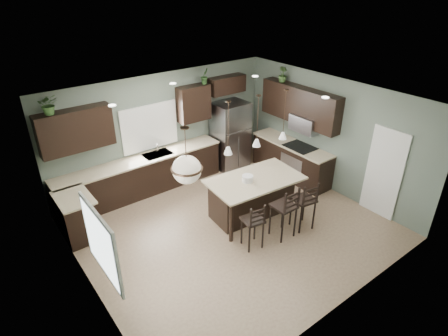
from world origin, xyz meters
The scene contains 33 objects.
ground centered at (0.00, 0.00, 0.00)m, with size 6.00×6.00×0.00m, color #9E8466.
pantry_door centered at (2.98, -1.55, 1.02)m, with size 0.04×0.82×2.04m, color white.
window_back centered at (-0.40, 2.73, 1.55)m, with size 1.35×0.02×1.00m, color white.
window_left centered at (-2.98, -0.80, 1.55)m, with size 0.02×1.10×1.00m, color white.
left_return_cabs centered at (-2.70, 1.70, 0.45)m, with size 0.60×0.90×0.90m, color black.
left_return_countertop centered at (-2.68, 1.70, 0.92)m, with size 0.66×0.96×0.04m, color #BEB48F.
back_lower_cabs centered at (-0.85, 2.45, 0.45)m, with size 4.20×0.60×0.90m, color black.
back_countertop centered at (-0.85, 2.43, 0.92)m, with size 4.20×0.66×0.04m, color #BEB48F.
sink_inset centered at (-0.40, 2.43, 0.94)m, with size 0.70×0.45×0.01m, color gray.
faucet centered at (-0.40, 2.40, 1.08)m, with size 0.02×0.02×0.28m, color silver.
back_upper_left centered at (-2.15, 2.58, 1.95)m, with size 1.55×0.34×0.90m, color black.
back_upper_right centered at (0.80, 2.58, 1.95)m, with size 0.85×0.34×0.90m, color black.
fridge_header centered at (1.85, 2.58, 2.25)m, with size 1.05×0.34×0.45m, color black.
right_lower_cabs centered at (2.70, 0.87, 0.45)m, with size 0.60×2.35×0.90m, color black.
right_countertop centered at (2.68, 0.87, 0.92)m, with size 0.66×2.35×0.04m, color #BEB48F.
cooktop centered at (2.68, 0.60, 0.94)m, with size 0.58×0.75×0.02m, color black.
wall_oven_front centered at (2.40, 0.60, 0.45)m, with size 0.01×0.72×0.60m, color gray.
right_upper_cabs centered at (2.83, 0.87, 1.95)m, with size 0.34×2.35×0.90m, color black.
microwave centered at (2.78, 0.60, 1.55)m, with size 0.40×0.75×0.40m, color gray.
refrigerator centered at (1.75, 2.29, 0.93)m, with size 0.90×0.74×1.85m, color gray.
kitchen_island centered at (0.70, 0.08, 0.46)m, with size 2.04×1.16×0.92m, color black.
serving_dish centered at (0.50, 0.10, 0.99)m, with size 0.24×0.24×0.14m, color silver.
bar_stool_left centered at (-0.06, -0.72, 0.52)m, with size 0.38×0.38×1.04m, color black.
bar_stool_center centered at (0.67, -0.84, 0.60)m, with size 0.44×0.44×1.19m, color black.
bar_stool_right centered at (1.21, -0.89, 0.57)m, with size 0.42×0.42×1.14m, color black.
pendant_left centered at (0.00, 0.14, 2.25)m, with size 0.17×0.17×1.10m, color white, non-canonical shape.
pendant_center centered at (0.70, 0.08, 2.25)m, with size 0.17×0.17×1.10m, color white, non-canonical shape.
pendant_right centered at (1.40, 0.02, 2.25)m, with size 0.17×0.17×1.10m, color white, non-canonical shape.
chandelier centered at (-1.33, -0.48, 2.30)m, with size 0.52×0.52×0.99m, color beige, non-canonical shape.
plant_back_left centered at (-2.57, 2.55, 2.61)m, with size 0.37×0.32×0.41m, color #335A27.
plant_back_right centered at (1.13, 2.55, 2.60)m, with size 0.22×0.18×0.40m, color #2A5023.
plant_right_wall centered at (2.80, 1.50, 2.59)m, with size 0.21×0.21×0.38m, color #325123.
room_shell centered at (0.00, 0.00, 1.70)m, with size 6.00×6.00×6.00m.
Camera 1 is at (-4.09, -5.11, 4.93)m, focal length 30.00 mm.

